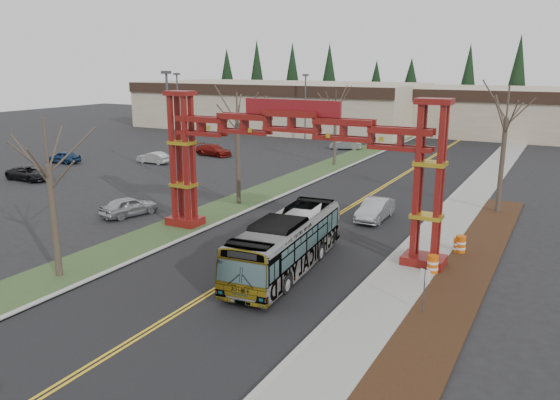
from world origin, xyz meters
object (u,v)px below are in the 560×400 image
Objects in this scene: barrel_north at (458,246)px; bare_tree_right_far at (506,119)px; street_sign at (425,283)px; light_pole_near at (168,118)px; silver_sedan at (375,209)px; gateway_arch at (292,145)px; transit_bus at (287,243)px; parked_car_near_a at (129,206)px; parked_car_mid_a at (214,150)px; bare_tree_median_far at (335,111)px; barrel_south at (433,265)px; parked_car_far_a at (346,144)px; bare_tree_median_mid at (237,124)px; light_pole_mid at (178,104)px; bare_tree_median_near at (48,166)px; retail_building_west at (280,105)px; barrel_mid at (460,245)px; light_pole_far at (305,102)px; retail_building_east at (544,113)px; parked_car_mid_b at (63,157)px; parked_car_near_b at (154,158)px.

bare_tree_right_far is at bearing 85.52° from barrel_north.
light_pole_near is at bearing 148.44° from street_sign.
street_sign is at bearing -63.46° from silver_sedan.
gateway_arch is 6.28m from transit_bus.
parked_car_near_a reaches higher than parked_car_mid_a.
bare_tree_median_far reaches higher than barrel_south.
parked_car_near_a is 0.42× the size of light_pole_near.
parked_car_far_a is 30.40m from bare_tree_median_mid.
transit_bus is at bearing -95.04° from silver_sedan.
barrel_south is (6.90, 3.02, -0.96)m from transit_bus.
bare_tree_right_far reaches higher than silver_sedan.
light_pole_mid is at bearing 143.18° from barrel_south.
bare_tree_median_far is 31.78m from barrel_south.
bare_tree_median_mid is (0.00, 16.92, 0.45)m from bare_tree_median_near.
retail_building_west reaches higher than transit_bus.
barrel_mid is at bearing -52.48° from bare_tree_median_far.
bare_tree_median_near is at bearing -77.74° from light_pole_far.
light_pole_near is at bearing -119.52° from retail_building_east.
retail_building_east is 18.47× the size of street_sign.
parked_car_near_a is at bearing 159.57° from transit_bus.
parked_car_mid_b is at bearing -178.92° from bare_tree_right_far.
transit_bus is 2.72× the size of parked_car_far_a.
bare_tree_median_mid is at bearing -90.00° from bare_tree_median_far.
parked_car_far_a is 39.11m from barrel_mid.
parked_car_mid_b is at bearing 167.62° from barrel_north.
gateway_arch is 37.04m from parked_car_mid_b.
street_sign is at bearing -58.77° from light_pole_far.
light_pole_far is at bearing 109.51° from transit_bus.
retail_building_east is 3.82× the size of light_pole_near.
transit_bus is 10.13× the size of barrel_south.
barrel_mid is (27.95, -8.48, -5.21)m from light_pole_near.
retail_building_west is 36.00m from bare_tree_median_far.
barrel_north is (7.38, 6.95, -1.04)m from transit_bus.
parked_car_near_b is at bearing -128.49° from retail_building_east.
parked_car_mid_a is at bearing 113.22° from bare_tree_median_near.
bare_tree_median_near reaches higher than street_sign.
silver_sedan is 0.52× the size of bare_tree_median_mid.
retail_building_west is 41.78m from parked_car_mid_b.
bare_tree_median_near is 7.46× the size of barrel_mid.
bare_tree_median_mid is (3.00, -29.74, 5.56)m from parked_car_far_a.
silver_sedan is 0.55× the size of bare_tree_median_near.
bare_tree_right_far is at bearing -21.02° from light_pole_mid.
light_pole_mid reaches higher than parked_car_far_a.
light_pole_near is (15.84, -1.10, 5.09)m from parked_car_mid_b.
parked_car_near_a is at bearing 177.41° from barrel_south.
retail_building_west is at bearing 127.53° from barrel_north.
light_pole_far reaches higher than barrel_south.
parked_car_far_a is at bearing -129.37° from retail_building_east.
light_pole_near reaches higher than light_pole_far.
parked_car_mid_b is at bearing 171.86° from silver_sedan.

